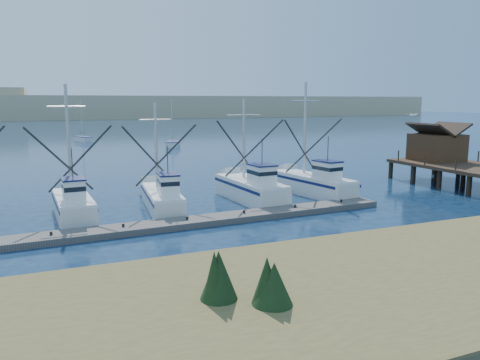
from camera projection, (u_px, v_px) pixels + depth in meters
name	position (u px, v px, depth m)	size (l,w,h in m)	color
ground	(310.00, 237.00, 27.08)	(500.00, 500.00, 0.00)	#0C1E38
shore_bank	(256.00, 324.00, 14.80)	(40.00, 10.00, 1.60)	#4C422D
floating_dock	(187.00, 223.00, 29.53)	(29.05, 1.94, 0.39)	#5C5753
timber_pier	(466.00, 159.00, 42.52)	(7.00, 20.00, 8.00)	black
dune_ridge	(74.00, 107.00, 217.22)	(360.00, 60.00, 10.00)	tan
trawler_fleet	(170.00, 195.00, 34.13)	(28.61, 9.22, 10.10)	white
sailboat_near	(173.00, 144.00, 79.90)	(3.71, 5.49, 8.10)	white
sailboat_far	(83.00, 139.00, 90.40)	(3.22, 4.95, 8.10)	white
flying_gull	(412.00, 115.00, 37.03)	(1.14, 0.21, 0.21)	white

